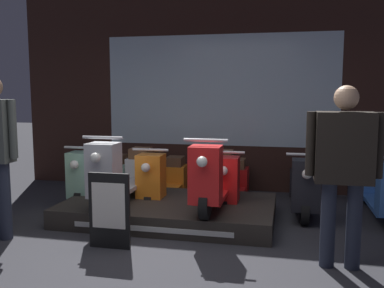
{
  "coord_description": "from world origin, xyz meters",
  "views": [
    {
      "loc": [
        1.03,
        -3.45,
        1.55
      ],
      "look_at": [
        -0.13,
        1.78,
        0.88
      ],
      "focal_mm": 40.0,
      "sensor_mm": 36.0,
      "label": 1
    }
  ],
  "objects_px": {
    "scooter_backrow_3": "(304,186)",
    "scooter_backrow_4": "(381,190)",
    "scooter_display_right": "(215,177)",
    "person_right_browsing": "(344,161)",
    "price_sign_board": "(109,210)",
    "street_bollard": "(4,188)",
    "scooter_display_left": "(124,173)",
    "scooter_backrow_2": "(231,183)",
    "scooter_backrow_0": "(101,177)",
    "scooter_backrow_1": "(164,180)"
  },
  "relations": [
    {
      "from": "scooter_display_right",
      "to": "street_bollard",
      "type": "xyz_separation_m",
      "value": [
        -2.27,
        -0.72,
        -0.09
      ]
    },
    {
      "from": "scooter_backrow_1",
      "to": "scooter_backrow_3",
      "type": "distance_m",
      "value": 1.87
    },
    {
      "from": "scooter_backrow_1",
      "to": "person_right_browsing",
      "type": "relative_size",
      "value": 1.02
    },
    {
      "from": "street_bollard",
      "to": "scooter_display_left",
      "type": "bearing_deg",
      "value": 32.06
    },
    {
      "from": "scooter_display_left",
      "to": "scooter_backrow_4",
      "type": "height_order",
      "value": "scooter_display_left"
    },
    {
      "from": "price_sign_board",
      "to": "scooter_backrow_3",
      "type": "bearing_deg",
      "value": 42.78
    },
    {
      "from": "person_right_browsing",
      "to": "street_bollard",
      "type": "relative_size",
      "value": 1.71
    },
    {
      "from": "scooter_backrow_2",
      "to": "price_sign_board",
      "type": "bearing_deg",
      "value": -118.89
    },
    {
      "from": "price_sign_board",
      "to": "scooter_backrow_2",
      "type": "bearing_deg",
      "value": 61.11
    },
    {
      "from": "scooter_backrow_3",
      "to": "street_bollard",
      "type": "xyz_separation_m",
      "value": [
        -3.3,
        -1.46,
        0.14
      ]
    },
    {
      "from": "scooter_display_right",
      "to": "person_right_browsing",
      "type": "distance_m",
      "value": 1.69
    },
    {
      "from": "scooter_backrow_1",
      "to": "person_right_browsing",
      "type": "bearing_deg",
      "value": -39.65
    },
    {
      "from": "scooter_backrow_2",
      "to": "scooter_backrow_0",
      "type": "bearing_deg",
      "value": 180.0
    },
    {
      "from": "scooter_display_left",
      "to": "scooter_backrow_3",
      "type": "relative_size",
      "value": 1.0
    },
    {
      "from": "scooter_backrow_3",
      "to": "scooter_backrow_4",
      "type": "bearing_deg",
      "value": 0.0
    },
    {
      "from": "scooter_display_left",
      "to": "person_right_browsing",
      "type": "xyz_separation_m",
      "value": [
        2.41,
        -1.01,
        0.4
      ]
    },
    {
      "from": "scooter_backrow_3",
      "to": "scooter_backrow_1",
      "type": "bearing_deg",
      "value": 180.0
    },
    {
      "from": "scooter_display_right",
      "to": "price_sign_board",
      "type": "bearing_deg",
      "value": -130.65
    },
    {
      "from": "scooter_display_right",
      "to": "person_right_browsing",
      "type": "height_order",
      "value": "person_right_browsing"
    },
    {
      "from": "scooter_backrow_0",
      "to": "scooter_backrow_3",
      "type": "xyz_separation_m",
      "value": [
        2.81,
        0.0,
        0.0
      ]
    },
    {
      "from": "scooter_backrow_2",
      "to": "scooter_backrow_4",
      "type": "relative_size",
      "value": 1.0
    },
    {
      "from": "person_right_browsing",
      "to": "street_bollard",
      "type": "distance_m",
      "value": 3.6
    },
    {
      "from": "scooter_backrow_1",
      "to": "scooter_backrow_0",
      "type": "bearing_deg",
      "value": 180.0
    },
    {
      "from": "street_bollard",
      "to": "person_right_browsing",
      "type": "bearing_deg",
      "value": -4.76
    },
    {
      "from": "scooter_backrow_3",
      "to": "scooter_backrow_4",
      "type": "height_order",
      "value": "same"
    },
    {
      "from": "scooter_backrow_4",
      "to": "person_right_browsing",
      "type": "distance_m",
      "value": 1.99
    },
    {
      "from": "scooter_display_left",
      "to": "street_bollard",
      "type": "xyz_separation_m",
      "value": [
        -1.14,
        -0.72,
        -0.09
      ]
    },
    {
      "from": "scooter_backrow_0",
      "to": "price_sign_board",
      "type": "relative_size",
      "value": 2.16
    },
    {
      "from": "scooter_backrow_0",
      "to": "scooter_backrow_1",
      "type": "distance_m",
      "value": 0.94
    },
    {
      "from": "scooter_backrow_0",
      "to": "person_right_browsing",
      "type": "bearing_deg",
      "value": -29.91
    },
    {
      "from": "scooter_backrow_2",
      "to": "scooter_backrow_4",
      "type": "xyz_separation_m",
      "value": [
        1.87,
        0.0,
        0.0
      ]
    },
    {
      "from": "scooter_display_right",
      "to": "scooter_backrow_4",
      "type": "relative_size",
      "value": 1.0
    },
    {
      "from": "scooter_backrow_0",
      "to": "price_sign_board",
      "type": "xyz_separation_m",
      "value": [
        0.89,
        -1.77,
        0.05
      ]
    },
    {
      "from": "scooter_display_right",
      "to": "scooter_backrow_0",
      "type": "bearing_deg",
      "value": 157.14
    },
    {
      "from": "scooter_backrow_0",
      "to": "person_right_browsing",
      "type": "height_order",
      "value": "person_right_browsing"
    },
    {
      "from": "scooter_display_left",
      "to": "scooter_backrow_2",
      "type": "xyz_separation_m",
      "value": [
        1.23,
        0.75,
        -0.22
      ]
    },
    {
      "from": "scooter_backrow_3",
      "to": "price_sign_board",
      "type": "distance_m",
      "value": 2.6
    },
    {
      "from": "scooter_backrow_4",
      "to": "person_right_browsing",
      "type": "xyz_separation_m",
      "value": [
        -0.68,
        -1.76,
        0.63
      ]
    },
    {
      "from": "scooter_display_left",
      "to": "street_bollard",
      "type": "relative_size",
      "value": 1.76
    },
    {
      "from": "price_sign_board",
      "to": "street_bollard",
      "type": "xyz_separation_m",
      "value": [
        -1.39,
        0.31,
        0.08
      ]
    },
    {
      "from": "scooter_backrow_1",
      "to": "scooter_backrow_3",
      "type": "xyz_separation_m",
      "value": [
        1.87,
        0.0,
        0.0
      ]
    },
    {
      "from": "scooter_backrow_3",
      "to": "street_bollard",
      "type": "relative_size",
      "value": 1.76
    },
    {
      "from": "scooter_backrow_1",
      "to": "scooter_backrow_4",
      "type": "height_order",
      "value": "same"
    },
    {
      "from": "price_sign_board",
      "to": "person_right_browsing",
      "type": "bearing_deg",
      "value": 0.24
    },
    {
      "from": "scooter_display_right",
      "to": "person_right_browsing",
      "type": "bearing_deg",
      "value": -38.19
    },
    {
      "from": "scooter_backrow_4",
      "to": "street_bollard",
      "type": "bearing_deg",
      "value": -160.96
    },
    {
      "from": "scooter_display_left",
      "to": "person_right_browsing",
      "type": "height_order",
      "value": "person_right_browsing"
    },
    {
      "from": "scooter_display_right",
      "to": "street_bollard",
      "type": "relative_size",
      "value": 1.76
    },
    {
      "from": "street_bollard",
      "to": "scooter_display_right",
      "type": "bearing_deg",
      "value": 17.5
    },
    {
      "from": "scooter_display_right",
      "to": "scooter_backrow_3",
      "type": "relative_size",
      "value": 1.0
    }
  ]
}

